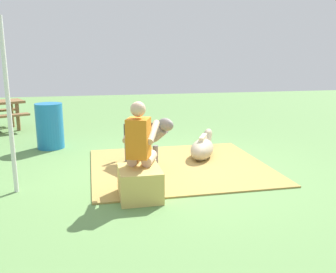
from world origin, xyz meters
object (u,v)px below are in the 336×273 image
at_px(pony_lying, 203,147).
at_px(tent_pole_left, 9,108).
at_px(water_barrel, 50,126).
at_px(person_seated, 141,144).
at_px(hay_bale, 140,183).
at_px(pony_standing, 144,135).

distance_m(pony_lying, tent_pole_left, 3.44).
height_order(water_barrel, tent_pole_left, tent_pole_left).
relative_size(person_seated, pony_lying, 0.99).
xyz_separation_m(water_barrel, tent_pole_left, (-2.47, 0.23, 0.72)).
relative_size(person_seated, tent_pole_left, 0.55).
distance_m(hay_bale, pony_lying, 2.24).
relative_size(hay_bale, pony_standing, 0.51).
xyz_separation_m(hay_bale, pony_standing, (1.38, -0.26, 0.35)).
distance_m(hay_bale, person_seated, 0.52).
xyz_separation_m(hay_bale, water_barrel, (3.06, 1.43, 0.25)).
distance_m(pony_standing, tent_pole_left, 2.17).
bearing_deg(pony_lying, hay_bale, 140.53).
bearing_deg(pony_standing, water_barrel, 45.29).
height_order(pony_lying, water_barrel, water_barrel).
bearing_deg(hay_bale, person_seated, -14.56).
relative_size(pony_standing, pony_lying, 0.94).
bearing_deg(water_barrel, person_seated, -153.15).
xyz_separation_m(person_seated, water_barrel, (2.91, 1.47, -0.24)).
bearing_deg(water_barrel, tent_pole_left, 174.61).
distance_m(pony_standing, pony_lying, 1.27).
height_order(pony_lying, tent_pole_left, tent_pole_left).
height_order(hay_bale, tent_pole_left, tent_pole_left).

